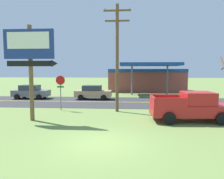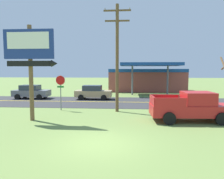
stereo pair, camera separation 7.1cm
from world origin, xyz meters
name	(u,v)px [view 2 (the right image)]	position (x,y,z in m)	size (l,w,h in m)	color
ground_plane	(98,144)	(0.00, 0.00, 0.00)	(180.00, 180.00, 0.00)	olive
road_asphalt	(116,102)	(0.00, 13.00, 0.01)	(140.00, 8.00, 0.02)	#333335
road_centre_line	(116,102)	(0.00, 13.00, 0.02)	(126.00, 0.20, 0.01)	gold
motel_sign	(30,54)	(-5.05, 4.13, 4.42)	(3.56, 0.54, 6.33)	brown
stop_sign	(61,86)	(-4.35, 8.02, 2.03)	(0.80, 0.08, 2.95)	slate
utility_pole	(117,55)	(0.43, 7.84, 4.63)	(2.17, 0.26, 8.60)	brown
gas_station	(146,79)	(4.25, 25.74, 1.94)	(12.00, 11.50, 4.40)	#A84C42
pickup_red_parked_on_lawn	(191,107)	(5.52, 4.82, 0.96)	(5.29, 2.43, 1.96)	red
car_tan_near_lane	(93,92)	(-2.75, 15.00, 0.83)	(4.20, 2.00, 1.64)	tan
car_grey_mid_lane	(31,92)	(-10.24, 15.00, 0.83)	(4.20, 2.00, 1.64)	slate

